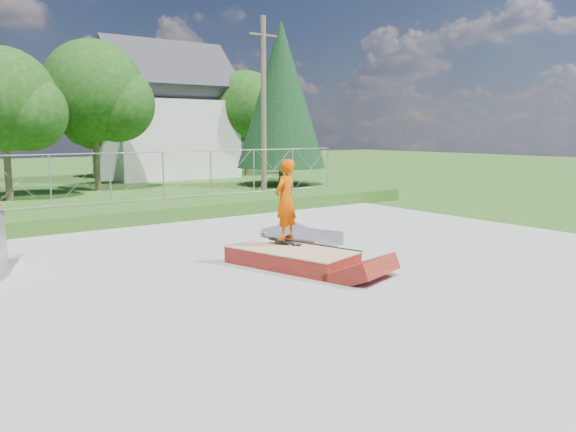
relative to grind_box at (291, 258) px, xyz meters
The scene contains 15 objects.
ground 1.16m from the grind_box, 134.63° to the right, with size 120.00×120.00×0.00m, color #275117.
concrete_pad 1.15m from the grind_box, 134.63° to the right, with size 20.00×16.00×0.04m, color #969693.
grass_berm 8.73m from the grind_box, 95.25° to the left, with size 24.00×3.00×0.50m, color #275117.
grind_box is the anchor object (origin of this frame).
flat_bank_ramp 2.18m from the grind_box, 45.26° to the left, with size 1.60×1.70×0.49m, color #9FA1A6, non-canonical shape.
skateboard 0.58m from the grind_box, 69.18° to the left, with size 0.22×0.80×0.02m, color black.
skater 1.30m from the grind_box, 69.18° to the left, with size 0.68×0.45×1.87m, color #CD4900.
chain_link_fence 9.80m from the grind_box, 94.71° to the left, with size 20.00×0.06×1.80m, color gray, non-canonical shape.
gable_house 26.74m from the grind_box, 71.97° to the left, with size 8.40×6.08×8.94m.
utility_pole 13.58m from the grind_box, 59.09° to the left, with size 0.24×0.24×8.00m, color brown.
tree_left_near 17.68m from the grind_box, 98.52° to the left, with size 4.76×4.48×6.65m.
tree_center 19.66m from the grind_box, 84.03° to the left, with size 5.44×5.12×7.60m.
tree_right_far 27.01m from the grind_box, 59.66° to the left, with size 5.10×4.80×7.12m.
tree_back_mid 27.62m from the grind_box, 80.73° to the left, with size 4.08×3.84×5.70m.
conifer_tree 20.27m from the grind_box, 55.32° to the left, with size 5.04×5.04×9.10m.
Camera 1 is at (-6.52, -9.13, 3.04)m, focal length 35.00 mm.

